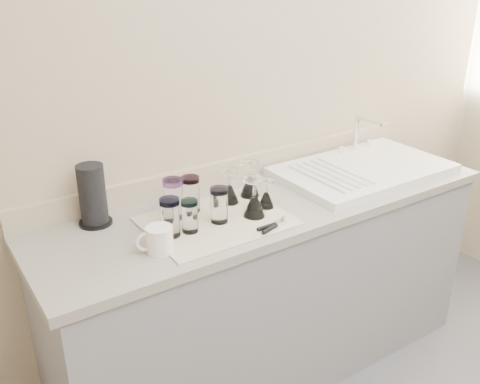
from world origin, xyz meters
TOP-DOWN VIEW (x-y plane):
  - counter_unit at (0.00, 1.20)m, footprint 2.06×0.62m
  - sink_unit at (0.55, 1.20)m, footprint 0.82×0.50m
  - dish_towel at (-0.31, 1.15)m, footprint 0.55×0.42m
  - tumbler_cyan at (-0.43, 1.26)m, footprint 0.08×0.08m
  - tumbler_purple at (-0.35, 1.28)m, footprint 0.07×0.07m
  - tumbler_magenta at (-0.51, 1.13)m, footprint 0.07×0.07m
  - tumbler_blue at (-0.44, 1.12)m, footprint 0.06×0.06m
  - tumbler_lavender at (-0.30, 1.13)m, footprint 0.07×0.07m
  - goblet_back_left at (-0.17, 1.26)m, footprint 0.08×0.08m
  - goblet_back_right at (-0.06, 1.27)m, footprint 0.09×0.09m
  - goblet_front_left at (-0.16, 1.10)m, footprint 0.09×0.09m
  - goblet_front_right at (-0.07, 1.14)m, footprint 0.07×0.07m
  - can_opener at (-0.16, 0.97)m, footprint 0.13×0.05m
  - white_mug at (-0.59, 1.06)m, footprint 0.14×0.12m
  - paper_towel_roll at (-0.71, 1.40)m, footprint 0.13×0.13m

SIDE VIEW (x-z plane):
  - counter_unit at x=0.00m, z-range 0.00..0.90m
  - dish_towel at x=-0.31m, z-range 0.90..0.91m
  - can_opener at x=-0.16m, z-range 0.91..0.92m
  - sink_unit at x=0.55m, z-range 0.81..1.03m
  - white_mug at x=-0.59m, z-range 0.90..1.00m
  - goblet_front_right at x=-0.07m, z-range 0.89..1.01m
  - goblet_back_left at x=-0.17m, z-range 0.88..1.03m
  - goblet_back_right at x=-0.06m, z-range 0.88..1.04m
  - goblet_front_left at x=-0.16m, z-range 0.88..1.04m
  - tumbler_blue at x=-0.44m, z-range 0.91..1.04m
  - tumbler_lavender at x=-0.30m, z-range 0.91..1.05m
  - tumbler_purple at x=-0.35m, z-range 0.91..1.06m
  - tumbler_magenta at x=-0.51m, z-range 0.91..1.06m
  - tumbler_cyan at x=-0.43m, z-range 0.91..1.07m
  - paper_towel_roll at x=-0.71m, z-range 0.90..1.14m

